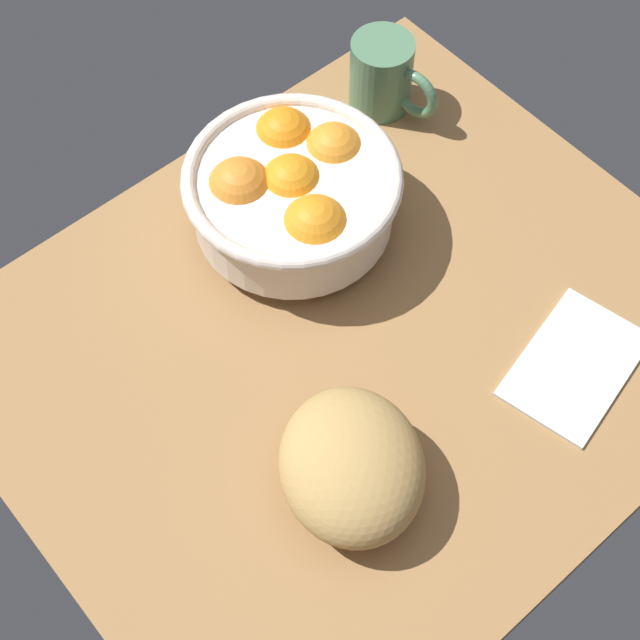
{
  "coord_description": "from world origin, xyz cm",
  "views": [
    {
      "loc": [
        34.63,
        35.08,
        85.43
      ],
      "look_at": [
        3.2,
        -1.45,
        5.0
      ],
      "focal_mm": 54.17,
      "sensor_mm": 36.0,
      "label": 1
    }
  ],
  "objects_px": {
    "fruit_bowl": "(292,191)",
    "mug": "(384,76)",
    "bread_loaf": "(352,466)",
    "napkin_folded": "(575,364)"
  },
  "relations": [
    {
      "from": "fruit_bowl",
      "to": "napkin_folded",
      "type": "bearing_deg",
      "value": 107.68
    },
    {
      "from": "bread_loaf",
      "to": "napkin_folded",
      "type": "height_order",
      "value": "bread_loaf"
    },
    {
      "from": "napkin_folded",
      "to": "mug",
      "type": "xyz_separation_m",
      "value": [
        -0.09,
        -0.39,
        0.04
      ]
    },
    {
      "from": "fruit_bowl",
      "to": "mug",
      "type": "relative_size",
      "value": 1.97
    },
    {
      "from": "fruit_bowl",
      "to": "mug",
      "type": "distance_m",
      "value": 0.21
    },
    {
      "from": "bread_loaf",
      "to": "napkin_folded",
      "type": "xyz_separation_m",
      "value": [
        -0.25,
        0.05,
        -0.04
      ]
    },
    {
      "from": "mug",
      "to": "fruit_bowl",
      "type": "bearing_deg",
      "value": 19.54
    },
    {
      "from": "bread_loaf",
      "to": "napkin_folded",
      "type": "bearing_deg",
      "value": 168.04
    },
    {
      "from": "bread_loaf",
      "to": "mug",
      "type": "height_order",
      "value": "mug"
    },
    {
      "from": "fruit_bowl",
      "to": "bread_loaf",
      "type": "height_order",
      "value": "fruit_bowl"
    }
  ]
}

